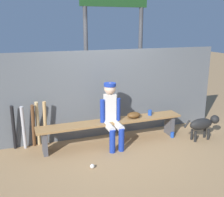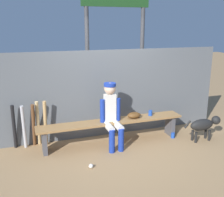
# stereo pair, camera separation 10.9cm
# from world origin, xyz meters

# --- Properties ---
(ground_plane) EXTENTS (30.00, 30.00, 0.00)m
(ground_plane) POSITION_xyz_m (0.00, 0.00, 0.00)
(ground_plane) COLOR #9E7A51
(chainlink_fence) EXTENTS (5.23, 0.03, 1.81)m
(chainlink_fence) POSITION_xyz_m (0.00, 0.47, 0.91)
(chainlink_fence) COLOR #595E63
(chainlink_fence) RESTS_ON ground_plane
(dugout_bench) EXTENTS (2.93, 0.36, 0.48)m
(dugout_bench) POSITION_xyz_m (0.00, 0.00, 0.38)
(dugout_bench) COLOR olive
(dugout_bench) RESTS_ON ground_plane
(player_seated) EXTENTS (0.41, 0.55, 1.24)m
(player_seated) POSITION_xyz_m (-0.04, -0.11, 0.67)
(player_seated) COLOR silver
(player_seated) RESTS_ON ground_plane
(baseball_glove) EXTENTS (0.28, 0.20, 0.12)m
(baseball_glove) POSITION_xyz_m (0.47, 0.00, 0.54)
(baseball_glove) COLOR #593819
(baseball_glove) RESTS_ON dugout_bench
(bat_wood_tan) EXTENTS (0.08, 0.15, 0.92)m
(bat_wood_tan) POSITION_xyz_m (-1.25, 0.31, 0.46)
(bat_wood_tan) COLOR tan
(bat_wood_tan) RESTS_ON ground_plane
(bat_wood_natural) EXTENTS (0.08, 0.23, 0.92)m
(bat_wood_natural) POSITION_xyz_m (-1.38, 0.36, 0.46)
(bat_wood_natural) COLOR tan
(bat_wood_natural) RESTS_ON ground_plane
(bat_wood_dark) EXTENTS (0.07, 0.27, 0.89)m
(bat_wood_dark) POSITION_xyz_m (-1.47, 0.32, 0.45)
(bat_wood_dark) COLOR brown
(bat_wood_dark) RESTS_ON ground_plane
(bat_aluminum_silver) EXTENTS (0.08, 0.17, 0.87)m
(bat_aluminum_silver) POSITION_xyz_m (-1.65, 0.32, 0.43)
(bat_aluminum_silver) COLOR #B7B7BC
(bat_aluminum_silver) RESTS_ON ground_plane
(bat_aluminum_black) EXTENTS (0.07, 0.17, 0.88)m
(bat_aluminum_black) POSITION_xyz_m (-1.82, 0.37, 0.44)
(bat_aluminum_black) COLOR black
(bat_aluminum_black) RESTS_ON ground_plane
(baseball) EXTENTS (0.07, 0.07, 0.07)m
(baseball) POSITION_xyz_m (-0.65, -0.81, 0.04)
(baseball) COLOR white
(baseball) RESTS_ON ground_plane
(cup_on_ground) EXTENTS (0.08, 0.08, 0.11)m
(cup_on_ground) POSITION_xyz_m (1.29, -0.17, 0.06)
(cup_on_ground) COLOR #1E47AD
(cup_on_ground) RESTS_ON ground_plane
(cup_on_bench) EXTENTS (0.08, 0.08, 0.11)m
(cup_on_bench) POSITION_xyz_m (0.85, 0.03, 0.53)
(cup_on_bench) COLOR #1E47AD
(cup_on_bench) RESTS_ON dugout_bench
(scoreboard) EXTENTS (1.91, 0.27, 3.80)m
(scoreboard) POSITION_xyz_m (0.65, 1.45, 2.62)
(scoreboard) COLOR #3F3F42
(scoreboard) RESTS_ON ground_plane
(dog) EXTENTS (0.84, 0.20, 0.49)m
(dog) POSITION_xyz_m (1.82, -0.46, 0.34)
(dog) COLOR black
(dog) RESTS_ON ground_plane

